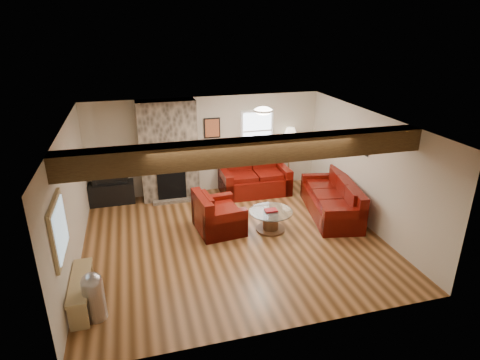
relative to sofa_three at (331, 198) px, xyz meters
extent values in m
plane|color=#553316|center=(-2.48, -0.54, -0.43)|extent=(8.00, 8.00, 0.00)
plane|color=white|center=(-2.48, -0.54, 2.07)|extent=(8.00, 8.00, 0.00)
plane|color=beige|center=(-2.48, 2.21, 0.82)|extent=(8.00, 0.00, 8.00)
plane|color=beige|center=(-2.48, -3.29, 0.82)|extent=(8.00, 0.00, 8.00)
plane|color=beige|center=(-5.48, -0.54, 0.82)|extent=(0.00, 7.50, 7.50)
plane|color=beige|center=(0.52, -0.54, 0.82)|extent=(0.00, 7.50, 7.50)
cube|color=black|center=(-2.48, -1.79, 1.88)|extent=(6.00, 0.36, 0.38)
cube|color=#38322B|center=(-3.48, 1.96, 0.82)|extent=(1.40, 0.50, 2.50)
cube|color=black|center=(-3.48, 1.71, 0.02)|extent=(0.70, 0.06, 0.90)
cube|color=#38322B|center=(-3.48, 1.66, -0.39)|extent=(1.00, 0.25, 0.08)
cylinder|color=#442816|center=(-1.60, -0.37, -0.41)|extent=(0.63, 0.63, 0.04)
cylinder|color=#442816|center=(-1.60, -0.37, -0.22)|extent=(0.33, 0.33, 0.42)
cylinder|color=silver|center=(-1.60, -0.37, 0.02)|extent=(0.94, 0.94, 0.02)
cube|color=maroon|center=(-1.60, -0.37, 0.05)|extent=(0.26, 0.19, 0.03)
cube|color=black|center=(-4.93, 1.99, -0.16)|extent=(1.08, 0.43, 0.54)
imported|color=black|center=(-4.93, 1.99, 0.35)|extent=(0.84, 0.11, 0.49)
cylinder|color=tan|center=(-0.30, 1.89, -0.41)|extent=(0.29, 0.29, 0.03)
cylinder|color=tan|center=(-0.30, 1.89, 0.31)|extent=(0.03, 0.03, 1.47)
cone|color=beige|center=(-0.30, 1.89, 1.07)|extent=(0.42, 0.42, 0.29)
camera|label=1|loc=(-4.27, -7.62, 3.80)|focal=30.00mm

